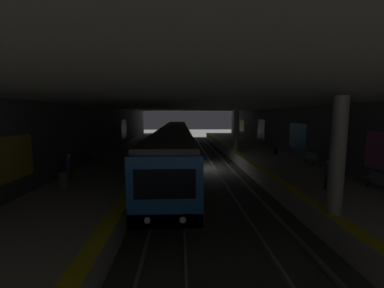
{
  "coord_description": "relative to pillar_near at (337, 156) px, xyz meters",
  "views": [
    {
      "loc": [
        -22.38,
        1.64,
        4.9
      ],
      "look_at": [
        7.38,
        0.22,
        1.38
      ],
      "focal_mm": 23.39,
      "sensor_mm": 36.0,
      "label": 1
    }
  ],
  "objects": [
    {
      "name": "ground_plane",
      "position": [
        13.26,
        4.35,
        -3.33
      ],
      "size": [
        120.0,
        120.0,
        0.0
      ],
      "primitive_type": "plane",
      "color": "#42423F"
    },
    {
      "name": "track_left",
      "position": [
        13.26,
        2.15,
        -3.25
      ],
      "size": [
        60.0,
        1.53,
        0.16
      ],
      "color": "gray",
      "rests_on": "ground"
    },
    {
      "name": "track_right",
      "position": [
        13.26,
        6.55,
        -3.25
      ],
      "size": [
        60.0,
        1.53,
        0.16
      ],
      "color": "gray",
      "rests_on": "ground"
    },
    {
      "name": "platform_left",
      "position": [
        13.26,
        -2.2,
        -2.8
      ],
      "size": [
        60.0,
        5.3,
        1.06
      ],
      "color": "#B7B2A8",
      "rests_on": "ground"
    },
    {
      "name": "platform_right",
      "position": [
        13.26,
        10.9,
        -2.8
      ],
      "size": [
        60.0,
        5.3,
        1.06
      ],
      "color": "#B7B2A8",
      "rests_on": "ground"
    },
    {
      "name": "wall_left",
      "position": [
        13.3,
        -5.1,
        -0.52
      ],
      "size": [
        60.0,
        0.56,
        5.6
      ],
      "color": "#56565B",
      "rests_on": "ground"
    },
    {
      "name": "wall_right",
      "position": [
        13.26,
        13.8,
        -0.52
      ],
      "size": [
        60.0,
        0.56,
        5.6
      ],
      "color": "#56565B",
      "rests_on": "ground"
    },
    {
      "name": "ceiling_slab",
      "position": [
        13.26,
        4.35,
        2.47
      ],
      "size": [
        60.0,
        19.4,
        0.4
      ],
      "color": "#ADAAA3",
      "rests_on": "wall_left"
    },
    {
      "name": "pillar_near",
      "position": [
        0.0,
        0.0,
        0.0
      ],
      "size": [
        0.56,
        0.56,
        4.55
      ],
      "color": "gray",
      "rests_on": "platform_left"
    },
    {
      "name": "pillar_far",
      "position": [
        17.31,
        0.0,
        0.0
      ],
      "size": [
        0.56,
        0.56,
        4.55
      ],
      "color": "gray",
      "rests_on": "platform_left"
    },
    {
      "name": "metro_train",
      "position": [
        17.86,
        6.55,
        -1.3
      ],
      "size": [
        36.43,
        2.83,
        3.49
      ],
      "color": "#19569E",
      "rests_on": "track_right"
    },
    {
      "name": "bench_left_mid",
      "position": [
        2.85,
        -4.18,
        -1.75
      ],
      "size": [
        1.7,
        0.47,
        0.86
      ],
      "color": "#262628",
      "rests_on": "platform_left"
    },
    {
      "name": "bench_left_far",
      "position": [
        9.7,
        -4.18,
        -1.75
      ],
      "size": [
        1.7,
        0.47,
        0.86
      ],
      "color": "#262628",
      "rests_on": "platform_left"
    },
    {
      "name": "bench_right_mid",
      "position": [
        11.89,
        12.88,
        -1.75
      ],
      "size": [
        1.7,
        0.47,
        0.86
      ],
      "color": "#262628",
      "rests_on": "platform_right"
    },
    {
      "name": "person_walking_mid",
      "position": [
        2.96,
        -1.49,
        -1.42
      ],
      "size": [
        0.6,
        0.22,
        1.58
      ],
      "color": "#343434",
      "rests_on": "platform_left"
    },
    {
      "name": "person_standing_far",
      "position": [
        5.72,
        12.54,
        -1.45
      ],
      "size": [
        0.6,
        0.22,
        1.53
      ],
      "color": "#434343",
      "rests_on": "platform_right"
    },
    {
      "name": "suitcase_rolling",
      "position": [
        14.06,
        -3.11,
        -1.93
      ],
      "size": [
        0.33,
        0.25,
        0.99
      ],
      "color": "black",
      "rests_on": "platform_left"
    },
    {
      "name": "trash_bin",
      "position": [
        4.03,
        12.15,
        -1.85
      ],
      "size": [
        0.44,
        0.44,
        0.85
      ],
      "color": "#595B5E",
      "rests_on": "platform_right"
    }
  ]
}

